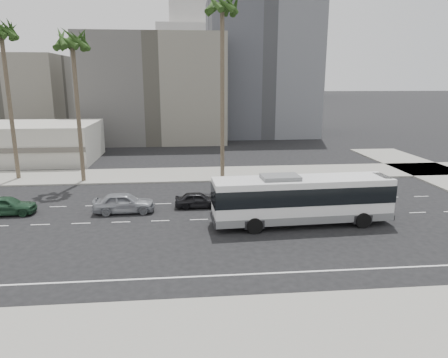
{
  "coord_description": "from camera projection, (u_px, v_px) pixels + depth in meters",
  "views": [
    {
      "loc": [
        -6.94,
        -30.3,
        10.69
      ],
      "look_at": [
        -3.65,
        4.0,
        2.25
      ],
      "focal_mm": 32.74,
      "sensor_mm": 36.0,
      "label": 1
    }
  ],
  "objects": [
    {
      "name": "palm_mid",
      "position": [
        72.0,
        46.0,
        40.43
      ],
      "size": [
        5.01,
        5.01,
        15.47
      ],
      "rotation": [
        0.0,
        0.0,
        -0.01
      ],
      "color": "brown",
      "rests_on": "ground"
    },
    {
      "name": "city_bus",
      "position": [
        302.0,
        198.0,
        30.55
      ],
      "size": [
        13.52,
        3.6,
        3.85
      ],
      "rotation": [
        0.0,
        0.0,
        0.05
      ],
      "color": "white",
      "rests_on": "ground"
    },
    {
      "name": "sidewalk_north",
      "position": [
        246.0,
        173.0,
        47.45
      ],
      "size": [
        120.0,
        7.0,
        0.15
      ],
      "primitive_type": "cube",
      "color": "gray",
      "rests_on": "ground"
    },
    {
      "name": "highrise_far",
      "position": [
        294.0,
        51.0,
        283.24
      ],
      "size": [
        22.0,
        22.0,
        60.0
      ],
      "primitive_type": "cube",
      "color": "slate",
      "rests_on": "ground"
    },
    {
      "name": "car_b",
      "position": [
        124.0,
        203.0,
        33.49
      ],
      "size": [
        2.15,
        5.02,
        1.69
      ],
      "primitive_type": "imported",
      "rotation": [
        0.0,
        0.0,
        1.6
      ],
      "color": "gray",
      "rests_on": "ground"
    },
    {
      "name": "car_a",
      "position": [
        198.0,
        200.0,
        34.87
      ],
      "size": [
        1.6,
        3.94,
        1.34
      ],
      "primitive_type": "imported",
      "rotation": [
        0.0,
        0.0,
        1.57
      ],
      "color": "black",
      "rests_on": "ground"
    },
    {
      "name": "midrise_beige_west",
      "position": [
        155.0,
        89.0,
        72.74
      ],
      "size": [
        24.0,
        18.0,
        18.0
      ],
      "primitive_type": "cube",
      "color": "#605D58",
      "rests_on": "ground"
    },
    {
      "name": "palm_far",
      "position": [
        1.0,
        35.0,
        41.24
      ],
      "size": [
        4.8,
        4.8,
        16.52
      ],
      "rotation": [
        0.0,
        0.0,
        -0.04
      ],
      "color": "brown",
      "rests_on": "ground"
    },
    {
      "name": "palm_near",
      "position": [
        222.0,
        11.0,
        41.1
      ],
      "size": [
        5.71,
        5.71,
        19.19
      ],
      "rotation": [
        0.0,
        0.0,
        0.03
      ],
      "color": "brown",
      "rests_on": "ground"
    },
    {
      "name": "commercial_low",
      "position": [
        11.0,
        143.0,
        54.23
      ],
      "size": [
        22.0,
        12.16,
        5.0
      ],
      "color": "#B8B5A8",
      "rests_on": "ground"
    },
    {
      "name": "sidewalk_south",
      "position": [
        352.0,
        334.0,
        17.48
      ],
      "size": [
        120.0,
        7.0,
        0.15
      ],
      "primitive_type": "cube",
      "color": "gray",
      "rests_on": "ground"
    },
    {
      "name": "car_c",
      "position": [
        6.0,
        205.0,
        32.94
      ],
      "size": [
        2.02,
        4.64,
        1.56
      ],
      "primitive_type": "imported",
      "rotation": [
        0.0,
        0.0,
        1.61
      ],
      "color": "#21472D",
      "rests_on": "ground"
    },
    {
      "name": "ground",
      "position": [
        274.0,
        217.0,
        32.48
      ],
      "size": [
        700.0,
        700.0,
        0.0
      ],
      "primitive_type": "plane",
      "color": "black",
      "rests_on": "ground"
    },
    {
      "name": "highrise_right",
      "position": [
        268.0,
        39.0,
        250.72
      ],
      "size": [
        26.0,
        26.0,
        70.0
      ],
      "primitive_type": "cube",
      "color": "slate",
      "rests_on": "ground"
    },
    {
      "name": "midrise_gray_center",
      "position": [
        259.0,
        67.0,
        80.41
      ],
      "size": [
        20.0,
        20.0,
        26.0
      ],
      "primitive_type": "cube",
      "color": "#4E5057",
      "rests_on": "ground"
    },
    {
      "name": "civic_tower",
      "position": [
        190.0,
        35.0,
        264.78
      ],
      "size": [
        42.0,
        42.0,
        129.0
      ],
      "color": "silver",
      "rests_on": "ground"
    },
    {
      "name": "midrise_beige_far",
      "position": [
        16.0,
        97.0,
        75.51
      ],
      "size": [
        18.0,
        16.0,
        15.0
      ],
      "primitive_type": "cube",
      "color": "#605D58",
      "rests_on": "ground"
    }
  ]
}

